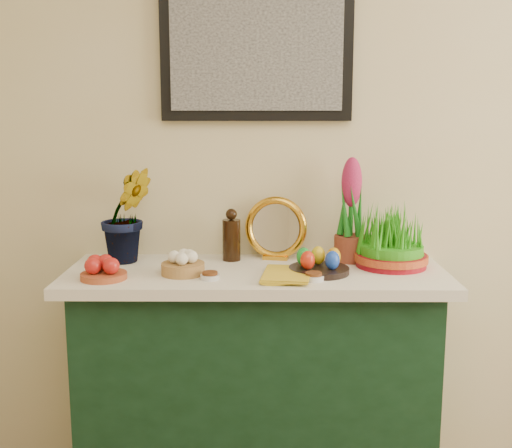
{
  "coord_description": "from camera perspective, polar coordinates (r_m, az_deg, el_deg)",
  "views": [
    {
      "loc": [
        -0.45,
        -0.31,
        1.48
      ],
      "look_at": [
        -0.47,
        1.95,
        1.07
      ],
      "focal_mm": 45.0,
      "sensor_mm": 36.0,
      "label": 1
    }
  ],
  "objects": [
    {
      "name": "egg_plate",
      "position": [
        2.34,
        5.62,
        -3.59
      ],
      "size": [
        0.27,
        0.27,
        0.09
      ],
      "color": "black",
      "rests_on": "tablecloth"
    },
    {
      "name": "vinegar_cruet",
      "position": [
        2.51,
        -2.19,
        -1.21
      ],
      "size": [
        0.07,
        0.07,
        0.21
      ],
      "color": "black",
      "rests_on": "tablecloth"
    },
    {
      "name": "apple_bowl",
      "position": [
        2.31,
        -13.4,
        -3.96
      ],
      "size": [
        0.18,
        0.18,
        0.08
      ],
      "color": "#9E4625",
      "rests_on": "tablecloth"
    },
    {
      "name": "spice_dish_left",
      "position": [
        2.25,
        -4.11,
        -4.63
      ],
      "size": [
        0.07,
        0.07,
        0.03
      ],
      "color": "silver",
      "rests_on": "tablecloth"
    },
    {
      "name": "book",
      "position": [
        2.27,
        0.63,
        -4.4
      ],
      "size": [
        0.18,
        0.24,
        0.03
      ],
      "primitive_type": "imported",
      "rotation": [
        0.0,
        0.0,
        -0.13
      ],
      "color": "gold",
      "rests_on": "tablecloth"
    },
    {
      "name": "spice_dish_right",
      "position": [
        2.24,
        5.14,
        -4.7
      ],
      "size": [
        0.07,
        0.07,
        0.03
      ],
      "color": "silver",
      "rests_on": "tablecloth"
    },
    {
      "name": "wheatgrass_sabzeh",
      "position": [
        2.46,
        11.98,
        -1.5
      ],
      "size": [
        0.27,
        0.27,
        0.22
      ],
      "color": "maroon",
      "rests_on": "tablecloth"
    },
    {
      "name": "hyacinth_green",
      "position": [
        2.51,
        -11.44,
        2.15
      ],
      "size": [
        0.31,
        0.29,
        0.49
      ],
      "primitive_type": "imported",
      "rotation": [
        0.0,
        0.0,
        0.45
      ],
      "color": "#176E19",
      "rests_on": "tablecloth"
    },
    {
      "name": "sideboard",
      "position": [
        2.54,
        0.01,
        -14.25
      ],
      "size": [
        1.3,
        0.45,
        0.85
      ],
      "primitive_type": "cube",
      "color": "#133520",
      "rests_on": "ground"
    },
    {
      "name": "hyacinth_pink",
      "position": [
        2.5,
        8.43,
        0.8
      ],
      "size": [
        0.12,
        0.12,
        0.41
      ],
      "color": "brown",
      "rests_on": "tablecloth"
    },
    {
      "name": "tablecloth",
      "position": [
        2.39,
        0.01,
        -4.51
      ],
      "size": [
        1.4,
        0.55,
        0.04
      ],
      "primitive_type": "cube",
      "color": "silver",
      "rests_on": "sideboard"
    },
    {
      "name": "garlic_basket",
      "position": [
        2.32,
        -6.51,
        -3.6
      ],
      "size": [
        0.2,
        0.2,
        0.09
      ],
      "color": "#AE8346",
      "rests_on": "tablecloth"
    },
    {
      "name": "mirror",
      "position": [
        2.53,
        1.77,
        -0.43
      ],
      "size": [
        0.25,
        0.1,
        0.25
      ],
      "color": "gold",
      "rests_on": "tablecloth"
    }
  ]
}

